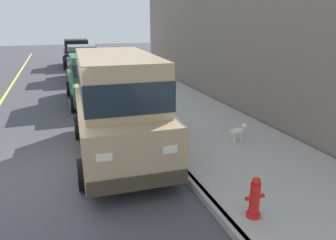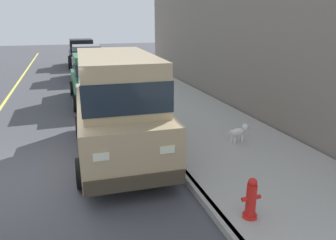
# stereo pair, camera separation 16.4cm
# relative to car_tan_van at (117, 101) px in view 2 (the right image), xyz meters

# --- Properties ---
(ground_plane) EXTENTS (80.00, 80.00, 0.00)m
(ground_plane) POSITION_rel_car_tan_van_xyz_m (-2.08, -0.69, -1.39)
(ground_plane) COLOR #424247
(curb) EXTENTS (0.16, 64.00, 0.14)m
(curb) POSITION_rel_car_tan_van_xyz_m (1.12, -0.69, -1.32)
(curb) COLOR gray
(curb) RESTS_ON ground
(sidewalk) EXTENTS (3.60, 64.00, 0.14)m
(sidewalk) POSITION_rel_car_tan_van_xyz_m (2.92, -0.69, -1.32)
(sidewalk) COLOR #A8A59E
(sidewalk) RESTS_ON ground
(car_tan_van) EXTENTS (2.27, 4.97, 2.52)m
(car_tan_van) POSITION_rel_car_tan_van_xyz_m (0.00, 0.00, 0.00)
(car_tan_van) COLOR tan
(car_tan_van) RESTS_ON ground
(car_green_sedan) EXTENTS (2.08, 4.62, 1.92)m
(car_green_sedan) POSITION_rel_car_tan_van_xyz_m (0.01, 5.82, -0.41)
(car_green_sedan) COLOR #23663D
(car_green_sedan) RESTS_ON ground
(car_grey_hatchback) EXTENTS (2.01, 3.83, 1.88)m
(car_grey_hatchback) POSITION_rel_car_tan_van_xyz_m (0.10, 11.40, -0.42)
(car_grey_hatchback) COLOR slate
(car_grey_hatchback) RESTS_ON ground
(car_black_sedan) EXTENTS (2.09, 4.63, 1.92)m
(car_black_sedan) POSITION_rel_car_tan_van_xyz_m (0.11, 16.79, -0.41)
(car_black_sedan) COLOR black
(car_black_sedan) RESTS_ON ground
(dog_white) EXTENTS (0.74, 0.30, 0.49)m
(dog_white) POSITION_rel_car_tan_van_xyz_m (3.14, -0.48, -0.97)
(dog_white) COLOR white
(dog_white) RESTS_ON sidewalk
(fire_hydrant) EXTENTS (0.34, 0.24, 0.72)m
(fire_hydrant) POSITION_rel_car_tan_van_xyz_m (1.57, -3.57, -0.92)
(fire_hydrant) COLOR red
(fire_hydrant) RESTS_ON sidewalk
(building_facade) EXTENTS (0.50, 20.00, 4.71)m
(building_facade) POSITION_rel_car_tan_van_xyz_m (5.02, 3.60, 0.96)
(building_facade) COLOR slate
(building_facade) RESTS_ON ground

